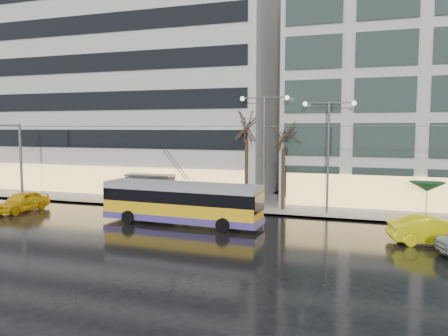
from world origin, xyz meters
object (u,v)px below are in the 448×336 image
at_px(trolleybus, 181,204).
at_px(street_lamp_near, 264,136).
at_px(bus_shelter, 147,182).
at_px(taxi_a, 22,202).

height_order(trolleybus, street_lamp_near, street_lamp_near).
height_order(bus_shelter, taxi_a, bus_shelter).
xyz_separation_m(trolleybus, bus_shelter, (-6.08, 6.45, 0.54)).
distance_m(bus_shelter, taxi_a, 10.11).
height_order(trolleybus, bus_shelter, trolleybus).
bearing_deg(trolleybus, taxi_a, 178.97).
height_order(street_lamp_near, taxi_a, street_lamp_near).
relative_size(bus_shelter, street_lamp_near, 0.47).
xyz_separation_m(bus_shelter, taxi_a, (-7.90, -6.20, -1.17)).
relative_size(trolleybus, bus_shelter, 2.71).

